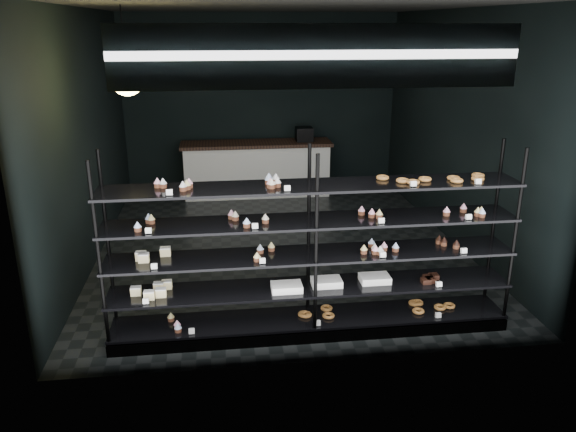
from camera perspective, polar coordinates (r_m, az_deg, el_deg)
The scene contains 5 objects.
room at distance 7.64m, azimuth -0.90°, elevation 8.40°, with size 5.01×6.01×3.20m.
display_shelf at distance 5.61m, azimuth 2.18°, elevation -6.03°, with size 4.00×0.50×1.91m.
signage at distance 4.62m, azimuth 3.21°, elevation 15.87°, with size 3.30×0.05×0.50m.
pendant_lamp at distance 6.28m, azimuth -16.07°, elevation 13.25°, with size 0.35×0.35×0.91m.
service_counter at distance 10.29m, azimuth -3.12°, elevation 4.89°, with size 2.70×0.65×1.23m.
Camera 1 is at (-0.83, -7.46, 2.99)m, focal length 35.00 mm.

